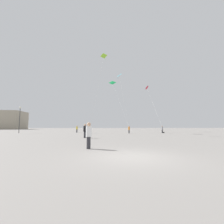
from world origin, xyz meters
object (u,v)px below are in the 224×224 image
person_in_blue (90,129)px  person_in_white (89,134)px  handbag_beside_flyer (164,132)px  kite_emerald_delta (113,83)px  person_in_orange (129,129)px  person_in_black (85,130)px  lamppost_east (20,116)px  kite_cyan_delta (119,76)px  kite_crimson_diamond (147,88)px  person_in_yellow (77,129)px  building_left_hall (5,120)px  kite_lime_delta (103,58)px  person_in_grey (162,129)px

person_in_blue → person_in_white: bearing=-177.3°
handbag_beside_flyer → kite_emerald_delta: bearing=148.3°
person_in_orange → person_in_black: bearing=-64.5°
lamppost_east → handbag_beside_flyer: bearing=-2.2°
kite_cyan_delta → kite_crimson_diamond: size_ratio=0.96×
person_in_black → kite_crimson_diamond: kite_crimson_diamond is taller
lamppost_east → kite_emerald_delta: bearing=14.8°
person_in_blue → kite_crimson_diamond: (15.81, 13.67, 12.47)m
person_in_orange → kite_emerald_delta: (-3.05, 7.78, 12.19)m
person_in_black → kite_cyan_delta: size_ratio=0.14×
person_in_white → person_in_yellow: 26.87m
person_in_black → building_left_hall: bearing=158.4°
person_in_yellow → handbag_beside_flyer: person_in_yellow is taller
kite_crimson_diamond → building_left_hall: kite_crimson_diamond is taller
building_left_hall → person_in_blue: bearing=-46.4°
kite_lime_delta → building_left_hall: size_ratio=0.77×
person_in_yellow → kite_crimson_diamond: bearing=-82.9°
kite_cyan_delta → person_in_orange: bearing=-46.2°
person_in_grey → kite_emerald_delta: kite_emerald_delta is taller
person_in_white → kite_emerald_delta: size_ratio=0.14×
person_in_yellow → kite_emerald_delta: (8.64, 3.64, 12.14)m
person_in_blue → handbag_beside_flyer: bearing=-85.9°
kite_emerald_delta → lamppost_east: size_ratio=2.14×
person_in_black → building_left_hall: (-51.29, 65.49, 3.89)m
person_in_orange → kite_lime_delta: (-5.47, -2.88, 14.15)m
person_in_grey → person_in_yellow: size_ratio=0.96×
kite_emerald_delta → person_in_yellow: bearing=-157.2°
building_left_hall → kite_emerald_delta: bearing=-38.7°
person_in_yellow → lamppost_east: bearing=81.6°
person_in_grey → kite_emerald_delta: size_ratio=0.13×
person_in_orange → building_left_hall: size_ratio=0.08×
person_in_orange → kite_cyan_delta: (-1.81, 1.89, 12.23)m
person_in_grey → kite_emerald_delta: (-10.58, 6.85, 12.18)m
building_left_hall → person_in_yellow: bearing=-45.7°
person_in_white → building_left_hall: bearing=-104.0°
person_in_white → lamppost_east: 30.34m
person_in_orange → person_in_blue: 8.13m
kite_cyan_delta → building_left_hall: (-57.11, 50.69, -8.25)m
person_in_black → handbag_beside_flyer: person_in_black is taller
handbag_beside_flyer → building_left_hall: bearing=142.3°
person_in_blue → lamppost_east: lamppost_east is taller
person_in_white → person_in_blue: size_ratio=1.07×
person_in_blue → kite_cyan_delta: size_ratio=0.13×
person_in_black → handbag_beside_flyer: (15.51, 13.95, -0.84)m
person_in_white → kite_lime_delta: 23.89m
person_in_orange → kite_emerald_delta: bearing=167.5°
kite_emerald_delta → building_left_hall: bearing=141.3°
lamppost_east → handbag_beside_flyer: lamppost_east is taller
lamppost_east → person_in_white: bearing=-54.0°
person_in_yellow → kite_cyan_delta: 15.85m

